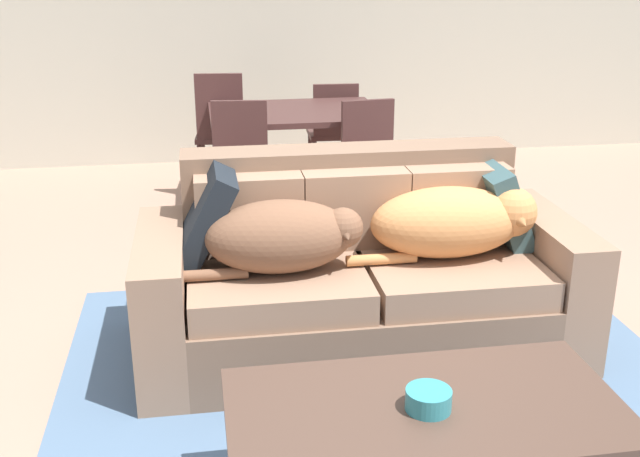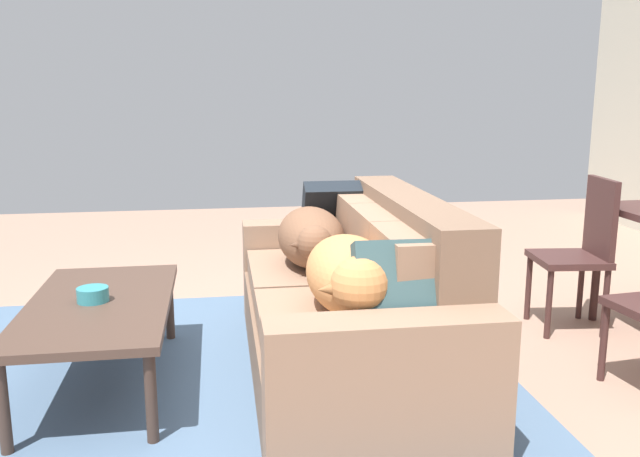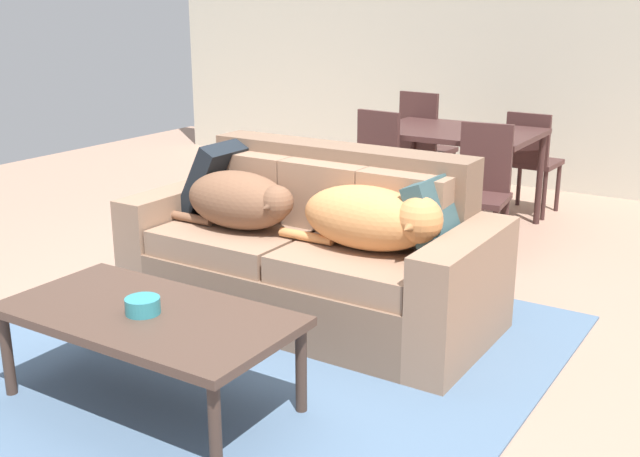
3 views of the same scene
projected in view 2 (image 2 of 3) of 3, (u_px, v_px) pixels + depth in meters
The scene contains 10 objects.
ground_plane at pixel (302, 370), 3.51m from camera, with size 10.00×10.00×0.00m, color tan.
area_rug at pixel (207, 382), 3.35m from camera, with size 2.81×3.08×0.01m, color slate.
couch at pixel (354, 309), 3.39m from camera, with size 2.07×0.94×0.93m.
dog_on_left_cushion at pixel (311, 238), 3.66m from camera, with size 0.82×0.37×0.33m.
dog_on_right_cushion at pixel (350, 276), 2.89m from camera, with size 0.91×0.38×0.33m.
throw_pillow_by_left_arm at pixel (340, 217), 4.02m from camera, with size 0.11×0.46×0.46m, color black.
throw_pillow_by_right_arm at pixel (405, 291), 2.64m from camera, with size 0.11×0.40×0.40m, color #365357.
coffee_table at pixel (99, 310), 3.23m from camera, with size 1.30×0.67×0.44m.
bowl_on_coffee_table at pixel (93, 295), 3.21m from camera, with size 0.15×0.15×0.07m, color teal.
dining_chair_near_left at pixel (581, 247), 4.03m from camera, with size 0.44×0.44×0.93m.
Camera 2 is at (3.25, -0.42, 1.45)m, focal length 37.39 mm.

